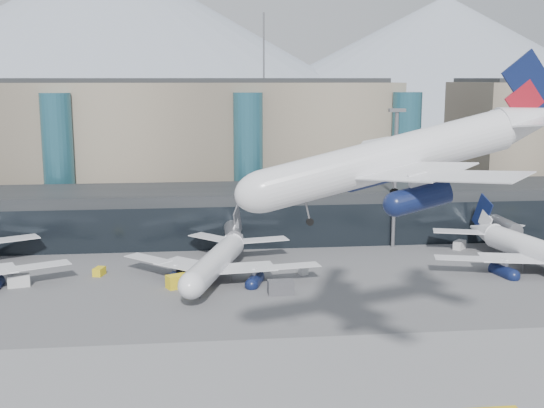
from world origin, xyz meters
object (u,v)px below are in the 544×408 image
at_px(jet_parked_mid, 220,251).
at_px(veh_c, 281,287).
at_px(hero_jet, 419,143).
at_px(veh_d, 460,245).
at_px(veh_b, 99,271).
at_px(veh_g, 303,270).
at_px(veh_h, 179,281).
at_px(lightmast_mid, 395,170).
at_px(jet_parked_right, 526,241).
at_px(veh_a, 19,281).

distance_m(jet_parked_mid, veh_c, 13.56).
bearing_deg(hero_jet, veh_d, 59.62).
height_order(hero_jet, veh_b, hero_jet).
distance_m(veh_g, veh_h, 20.27).
height_order(lightmast_mid, veh_b, lightmast_mid).
relative_size(jet_parked_right, veh_d, 13.10).
height_order(veh_b, veh_g, veh_b).
relative_size(veh_b, veh_h, 0.62).
height_order(jet_parked_mid, jet_parked_right, jet_parked_right).
bearing_deg(veh_d, jet_parked_mid, 149.46).
relative_size(lightmast_mid, veh_h, 7.13).
bearing_deg(jet_parked_mid, veh_a, 111.08).
relative_size(lightmast_mid, veh_c, 6.89).
distance_m(jet_parked_right, veh_d, 14.52).
height_order(veh_a, veh_d, veh_a).
bearing_deg(veh_a, veh_h, -21.51).
height_order(jet_parked_right, veh_d, jet_parked_right).
distance_m(jet_parked_mid, veh_h, 8.94).
bearing_deg(jet_parked_right, veh_g, 78.97).
bearing_deg(hero_jet, veh_g, 91.38).
height_order(jet_parked_mid, veh_h, jet_parked_mid).
xyz_separation_m(veh_a, veh_d, (74.86, 14.81, -0.12)).
distance_m(veh_c, veh_d, 42.62).
height_order(lightmast_mid, jet_parked_right, lightmast_mid).
height_order(lightmast_mid, veh_d, lightmast_mid).
height_order(jet_parked_right, veh_b, jet_parked_right).
bearing_deg(veh_d, jet_parked_right, -109.25).
xyz_separation_m(lightmast_mid, jet_parked_right, (18.16, -15.57, -10.03)).
distance_m(veh_a, veh_d, 76.31).
xyz_separation_m(veh_b, veh_d, (63.59, 10.15, 0.14)).
relative_size(lightmast_mid, veh_b, 11.43).
relative_size(veh_a, veh_d, 1.17).
height_order(veh_a, veh_b, veh_a).
distance_m(hero_jet, veh_d, 66.06).
bearing_deg(veh_h, jet_parked_mid, 13.21).
bearing_deg(jet_parked_right, lightmast_mid, 37.83).
bearing_deg(lightmast_mid, veh_d, -14.60).
relative_size(veh_g, veh_h, 0.58).
height_order(veh_c, veh_d, veh_c).
distance_m(veh_d, veh_h, 53.91).
bearing_deg(veh_c, veh_h, 160.30).
height_order(veh_d, veh_h, veh_h).
relative_size(hero_jet, veh_h, 9.67).
xyz_separation_m(veh_b, veh_g, (32.37, -2.71, -0.04)).
relative_size(veh_a, veh_b, 1.43).
xyz_separation_m(veh_c, veh_h, (-14.84, 4.85, -0.04)).
height_order(lightmast_mid, veh_h, lightmast_mid).
distance_m(lightmast_mid, hero_jet, 61.18).
height_order(hero_jet, veh_c, hero_jet).
bearing_deg(veh_g, veh_h, -88.91).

